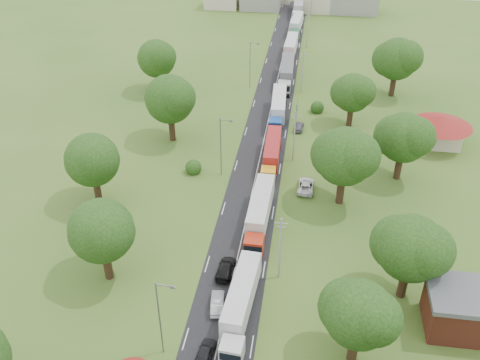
% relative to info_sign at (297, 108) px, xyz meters
% --- Properties ---
extents(ground, '(260.00, 260.00, 0.00)m').
position_rel_info_sign_xyz_m(ground, '(-5.20, -35.00, -3.00)').
color(ground, '#33561C').
rests_on(ground, ground).
extents(road, '(8.00, 200.00, 0.04)m').
position_rel_info_sign_xyz_m(road, '(-5.20, -15.00, -3.00)').
color(road, black).
rests_on(road, ground).
extents(info_sign, '(0.12, 3.10, 4.10)m').
position_rel_info_sign_xyz_m(info_sign, '(0.00, 0.00, 0.00)').
color(info_sign, slate).
rests_on(info_sign, ground).
extents(pole_1, '(1.60, 0.24, 9.00)m').
position_rel_info_sign_xyz_m(pole_1, '(0.30, -42.00, 1.68)').
color(pole_1, gray).
rests_on(pole_1, ground).
extents(pole_2, '(1.60, 0.24, 9.00)m').
position_rel_info_sign_xyz_m(pole_2, '(0.30, -14.00, 1.68)').
color(pole_2, gray).
rests_on(pole_2, ground).
extents(pole_3, '(1.60, 0.24, 9.00)m').
position_rel_info_sign_xyz_m(pole_3, '(0.30, 14.00, 1.68)').
color(pole_3, gray).
rests_on(pole_3, ground).
extents(pole_4, '(1.60, 0.24, 9.00)m').
position_rel_info_sign_xyz_m(pole_4, '(0.30, 42.00, 1.68)').
color(pole_4, gray).
rests_on(pole_4, ground).
extents(lamp_0, '(2.03, 0.22, 10.00)m').
position_rel_info_sign_xyz_m(lamp_0, '(-10.55, -55.00, 2.55)').
color(lamp_0, slate).
rests_on(lamp_0, ground).
extents(lamp_1, '(2.03, 0.22, 10.00)m').
position_rel_info_sign_xyz_m(lamp_1, '(-10.55, -20.00, 2.55)').
color(lamp_1, slate).
rests_on(lamp_1, ground).
extents(lamp_2, '(2.03, 0.22, 10.00)m').
position_rel_info_sign_xyz_m(lamp_2, '(-10.55, 15.00, 2.55)').
color(lamp_2, slate).
rests_on(lamp_2, ground).
extents(tree_2, '(8.00, 8.00, 10.10)m').
position_rel_info_sign_xyz_m(tree_2, '(8.79, -52.86, 3.59)').
color(tree_2, '#382616').
rests_on(tree_2, ground).
extents(tree_3, '(8.80, 8.80, 11.07)m').
position_rel_info_sign_xyz_m(tree_3, '(14.79, -42.84, 4.22)').
color(tree_3, '#382616').
rests_on(tree_3, ground).
extents(tree_4, '(9.60, 9.60, 12.05)m').
position_rel_info_sign_xyz_m(tree_4, '(7.79, -24.83, 4.85)').
color(tree_4, '#382616').
rests_on(tree_4, ground).
extents(tree_5, '(8.80, 8.80, 11.07)m').
position_rel_info_sign_xyz_m(tree_5, '(16.79, -16.84, 4.22)').
color(tree_5, '#382616').
rests_on(tree_5, ground).
extents(tree_6, '(8.00, 8.00, 10.10)m').
position_rel_info_sign_xyz_m(tree_6, '(9.79, 0.14, 3.59)').
color(tree_6, '#382616').
rests_on(tree_6, ground).
extents(tree_7, '(9.60, 9.60, 12.05)m').
position_rel_info_sign_xyz_m(tree_7, '(18.79, 15.17, 4.85)').
color(tree_7, '#382616').
rests_on(tree_7, ground).
extents(tree_10, '(8.80, 8.80, 11.07)m').
position_rel_info_sign_xyz_m(tree_10, '(-20.21, -44.84, 4.22)').
color(tree_10, '#382616').
rests_on(tree_10, ground).
extents(tree_11, '(8.80, 8.80, 11.07)m').
position_rel_info_sign_xyz_m(tree_11, '(-27.21, -29.84, 4.22)').
color(tree_11, '#382616').
rests_on(tree_11, ground).
extents(tree_12, '(9.60, 9.60, 12.05)m').
position_rel_info_sign_xyz_m(tree_12, '(-21.21, -9.83, 4.85)').
color(tree_12, '#382616').
rests_on(tree_12, ground).
extents(tree_13, '(8.80, 8.80, 11.07)m').
position_rel_info_sign_xyz_m(tree_13, '(-29.21, 10.16, 4.22)').
color(tree_13, '#382616').
rests_on(tree_13, ground).
extents(house_brick, '(8.60, 6.60, 5.20)m').
position_rel_info_sign_xyz_m(house_brick, '(20.80, -47.00, -0.35)').
color(house_brick, maroon).
rests_on(house_brick, ground).
extents(house_cream, '(10.08, 10.08, 5.80)m').
position_rel_info_sign_xyz_m(house_cream, '(24.80, -5.00, 0.64)').
color(house_cream, beige).
rests_on(house_cream, ground).
extents(truck_0, '(3.19, 14.21, 3.92)m').
position_rel_info_sign_xyz_m(truck_0, '(-3.40, -48.97, -0.92)').
color(truck_0, '#BABABA').
rests_on(truck_0, ground).
extents(truck_1, '(2.82, 14.73, 4.08)m').
position_rel_info_sign_xyz_m(truck_1, '(-3.21, -32.16, -0.84)').
color(truck_1, '#A92713').
rests_on(truck_1, ground).
extents(truck_2, '(2.62, 13.62, 3.77)m').
position_rel_info_sign_xyz_m(truck_2, '(-3.10, -15.58, -1.00)').
color(truck_2, orange).
rests_on(truck_2, ground).
extents(truck_3, '(3.08, 14.74, 4.08)m').
position_rel_info_sign_xyz_m(truck_3, '(-3.50, 1.24, -0.84)').
color(truck_3, '#184390').
rests_on(truck_3, ground).
extents(truck_4, '(3.06, 15.58, 4.31)m').
position_rel_info_sign_xyz_m(truck_4, '(-3.17, 18.47, -0.71)').
color(truck_4, '#AFAFAF').
rests_on(truck_4, ground).
extents(truck_5, '(2.83, 14.55, 4.03)m').
position_rel_info_sign_xyz_m(truck_5, '(-3.37, 34.67, -0.87)').
color(truck_5, maroon).
rests_on(truck_5, ground).
extents(truck_6, '(3.10, 14.48, 4.00)m').
position_rel_info_sign_xyz_m(truck_6, '(-3.09, 53.07, -0.88)').
color(truck_6, '#215938').
rests_on(truck_6, ground).
extents(truck_7, '(2.99, 15.37, 4.25)m').
position_rel_info_sign_xyz_m(truck_7, '(-3.42, 69.56, -0.75)').
color(truck_7, silver).
rests_on(truck_7, ground).
extents(car_lane_front, '(2.03, 4.16, 1.37)m').
position_rel_info_sign_xyz_m(car_lane_front, '(-6.20, -55.05, -2.32)').
color(car_lane_front, black).
rests_on(car_lane_front, ground).
extents(car_lane_mid, '(2.00, 4.29, 1.36)m').
position_rel_info_sign_xyz_m(car_lane_mid, '(-6.20, -48.00, -2.32)').
color(car_lane_mid, '#A5A8AD').
rests_on(car_lane_mid, ground).
extents(car_lane_rear, '(2.27, 4.93, 1.40)m').
position_rel_info_sign_xyz_m(car_lane_rear, '(-6.20, -42.22, -2.30)').
color(car_lane_rear, black).
rests_on(car_lane_rear, ground).
extents(car_verge_near, '(2.57, 5.26, 1.44)m').
position_rel_info_sign_xyz_m(car_verge_near, '(2.77, -22.37, -2.28)').
color(car_verge_near, silver).
rests_on(car_verge_near, ground).
extents(car_verge_far, '(1.74, 3.95, 1.32)m').
position_rel_info_sign_xyz_m(car_verge_far, '(0.73, -2.89, -2.34)').
color(car_verge_far, slate).
rests_on(car_verge_far, ground).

